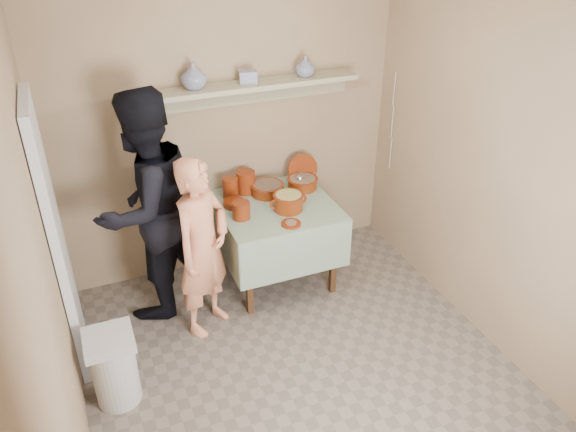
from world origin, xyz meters
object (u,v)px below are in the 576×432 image
person_cook (203,248)px  serving_table (275,216)px  cazuela_rice (288,201)px  person_helper (147,208)px  trash_bin (114,368)px

person_cook → serving_table: bearing=-10.0°
person_cook → cazuela_rice: (0.80, 0.25, 0.11)m
person_cook → cazuela_rice: size_ratio=4.44×
cazuela_rice → person_cook: bearing=-162.5°
person_helper → serving_table: size_ratio=1.94×
person_helper → cazuela_rice: 1.13m
cazuela_rice → person_helper: bearing=172.5°
person_helper → trash_bin: size_ratio=3.36×
person_helper → cazuela_rice: size_ratio=5.71×
person_cook → person_helper: size_ratio=0.78×
person_cook → person_helper: person_helper is taller
person_cook → cazuela_rice: person_cook is taller
person_cook → serving_table: size_ratio=1.51×
person_cook → serving_table: 0.83m
person_cook → cazuela_rice: bearing=-20.2°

